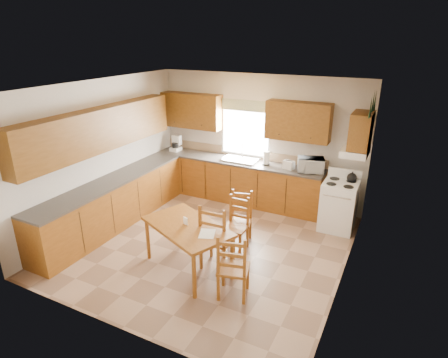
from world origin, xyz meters
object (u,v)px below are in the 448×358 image
at_px(dining_table, 188,247).
at_px(microwave, 311,165).
at_px(chair_near_left, 217,235).
at_px(chair_near_right, 233,265).
at_px(chair_far_left, 235,224).
at_px(chair_far_right, 240,218).
at_px(stove, 339,206).

bearing_deg(dining_table, microwave, 90.73).
bearing_deg(chair_near_left, chair_near_right, 131.65).
xyz_separation_m(chair_far_left, chair_far_right, (-0.02, 0.24, 0.00)).
bearing_deg(chair_near_left, chair_far_left, -96.12).
distance_m(chair_near_left, chair_near_right, 0.75).
xyz_separation_m(dining_table, chair_near_right, (0.90, -0.27, 0.12)).
bearing_deg(stove, chair_far_left, -133.52).
height_order(dining_table, chair_far_left, chair_far_left).
bearing_deg(microwave, dining_table, -131.00).
height_order(microwave, dining_table, microwave).
distance_m(microwave, dining_table, 3.01).
relative_size(chair_far_left, chair_far_right, 1.00).
bearing_deg(chair_near_right, chair_near_left, -60.25).
height_order(microwave, chair_near_right, microwave).
bearing_deg(chair_near_left, chair_far_right, -93.81).
xyz_separation_m(microwave, chair_near_left, (-0.78, -2.43, -0.52)).
xyz_separation_m(chair_near_left, chair_near_right, (0.53, -0.54, -0.05)).
bearing_deg(chair_far_right, chair_near_left, -104.42).
xyz_separation_m(microwave, chair_far_left, (-0.75, -1.84, -0.60)).
height_order(chair_near_left, chair_near_right, chair_near_left).
distance_m(chair_far_left, chair_far_right, 0.24).
xyz_separation_m(dining_table, chair_far_left, (0.40, 0.86, 0.08)).
distance_m(dining_table, chair_far_right, 1.16).
height_order(chair_near_left, chair_far_left, chair_near_left).
xyz_separation_m(chair_near_left, chair_far_right, (0.01, 0.82, -0.08)).
relative_size(chair_near_right, chair_far_right, 1.08).
bearing_deg(dining_table, chair_far_left, 88.65).
height_order(chair_far_left, chair_far_right, chair_far_right).
bearing_deg(chair_far_left, stove, 47.28).
distance_m(dining_table, chair_near_right, 0.94).
bearing_deg(chair_far_left, microwave, 68.37).
relative_size(microwave, chair_far_left, 0.51).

